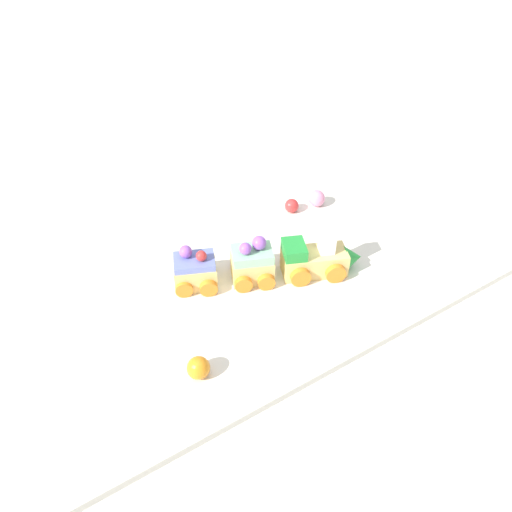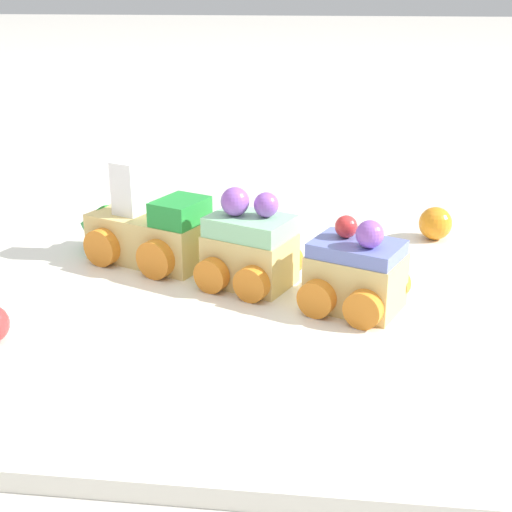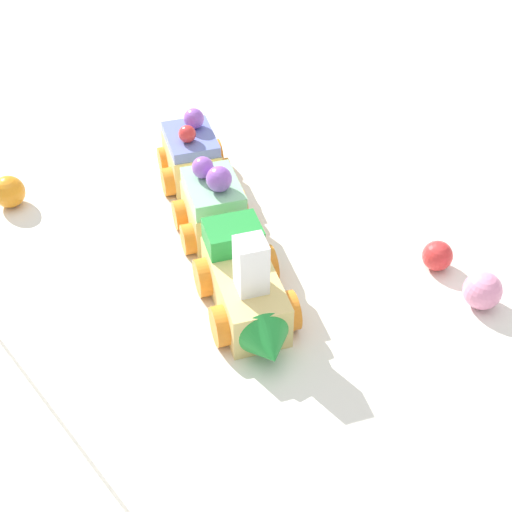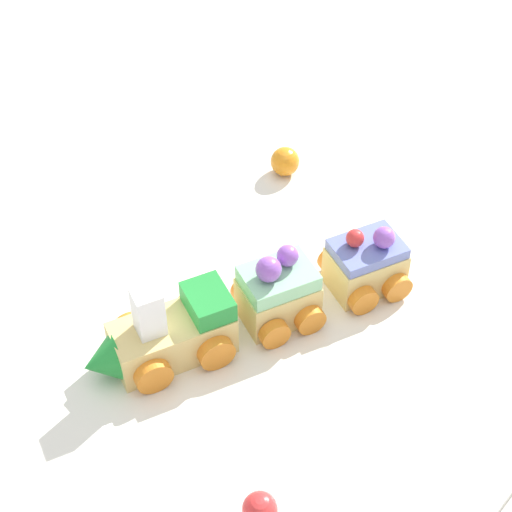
# 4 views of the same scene
# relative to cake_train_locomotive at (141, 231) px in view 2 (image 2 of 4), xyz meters

# --- Properties ---
(ground_plane) EXTENTS (10.00, 10.00, 0.00)m
(ground_plane) POSITION_rel_cake_train_locomotive_xyz_m (-0.06, 0.06, -0.04)
(ground_plane) COLOR beige
(display_board) EXTENTS (0.76, 0.44, 0.01)m
(display_board) POSITION_rel_cake_train_locomotive_xyz_m (-0.06, 0.06, -0.03)
(display_board) COLOR white
(display_board) RESTS_ON ground_plane
(cake_train_locomotive) EXTENTS (0.13, 0.09, 0.08)m
(cake_train_locomotive) POSITION_rel_cake_train_locomotive_xyz_m (0.00, 0.00, 0.00)
(cake_train_locomotive) COLOR #E5C675
(cake_train_locomotive) RESTS_ON display_board
(cake_car_mint) EXTENTS (0.08, 0.08, 0.08)m
(cake_car_mint) POSITION_rel_cake_train_locomotive_xyz_m (-0.10, 0.04, 0.00)
(cake_car_mint) COLOR #E5C675
(cake_car_mint) RESTS_ON display_board
(cake_car_blueberry) EXTENTS (0.08, 0.08, 0.07)m
(cake_car_blueberry) POSITION_rel_cake_train_locomotive_xyz_m (-0.17, 0.07, 0.00)
(cake_car_blueberry) COLOR #E5C675
(cake_car_blueberry) RESTS_ON display_board
(gumball_orange) EXTENTS (0.03, 0.03, 0.03)m
(gumball_orange) POSITION_rel_cake_train_locomotive_xyz_m (-0.25, -0.08, -0.01)
(gumball_orange) COLOR orange
(gumball_orange) RESTS_ON display_board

